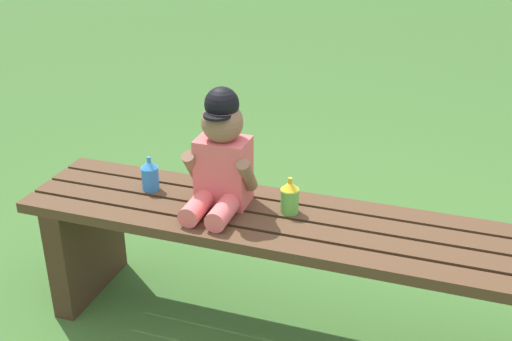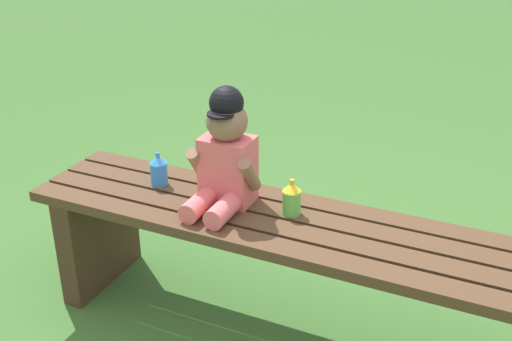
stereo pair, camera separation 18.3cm
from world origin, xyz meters
TOP-DOWN VIEW (x-y plane):
  - ground_plane at (0.00, 0.00)m, footprint 16.00×16.00m
  - park_bench at (0.00, 0.00)m, footprint 1.90×0.39m
  - child_figure at (-0.29, 0.02)m, footprint 0.23×0.27m
  - sippy_cup_left at (-0.56, 0.04)m, footprint 0.06×0.06m
  - sippy_cup_right at (-0.06, 0.04)m, footprint 0.06×0.06m

SIDE VIEW (x-z plane):
  - ground_plane at x=0.00m, z-range 0.00..0.00m
  - park_bench at x=0.00m, z-range 0.09..0.55m
  - sippy_cup_left at x=-0.56m, z-range 0.45..0.58m
  - sippy_cup_right at x=-0.06m, z-range 0.45..0.58m
  - child_figure at x=-0.29m, z-range 0.43..0.84m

